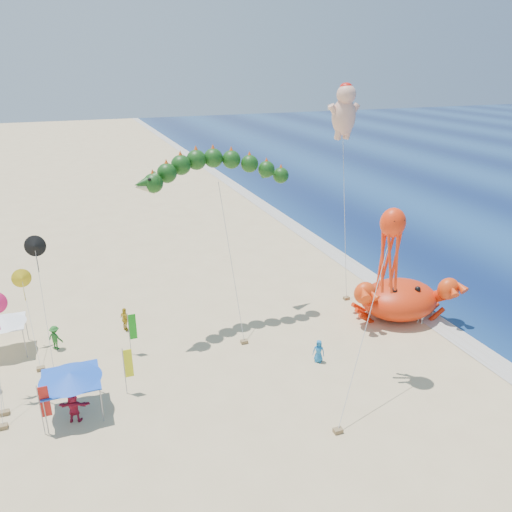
% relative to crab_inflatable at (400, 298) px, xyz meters
% --- Properties ---
extents(ground, '(320.00, 320.00, 0.00)m').
position_rel_crab_inflatable_xyz_m(ground, '(-9.84, -0.97, -1.62)').
color(ground, '#D1B784').
rests_on(ground, ground).
extents(foam_strip, '(320.00, 320.00, 0.00)m').
position_rel_crab_inflatable_xyz_m(foam_strip, '(2.16, -0.97, -1.61)').
color(foam_strip, silver).
rests_on(foam_strip, ground).
extents(crab_inflatable, '(8.37, 6.49, 3.67)m').
position_rel_crab_inflatable_xyz_m(crab_inflatable, '(0.00, 0.00, 0.00)').
color(crab_inflatable, red).
rests_on(crab_inflatable, ground).
extents(dragon_kite, '(12.13, 6.70, 12.92)m').
position_rel_crab_inflatable_xyz_m(dragon_kite, '(-13.50, 4.71, 9.98)').
color(dragon_kite, '#123D10').
rests_on(dragon_kite, ground).
extents(cherub_kite, '(2.02, 4.29, 17.53)m').
position_rel_crab_inflatable_xyz_m(cherub_kite, '(-1.73, 7.39, 13.78)').
color(cherub_kite, '#E9A98E').
rests_on(cherub_kite, ground).
extents(octopus_kite, '(6.32, 4.96, 11.20)m').
position_rel_crab_inflatable_xyz_m(octopus_kite, '(-5.99, -5.98, 7.36)').
color(octopus_kite, '#FF320D').
rests_on(octopus_kite, ground).
extents(canopy_blue, '(3.48, 3.48, 2.71)m').
position_rel_crab_inflatable_xyz_m(canopy_blue, '(-24.69, -3.00, 0.83)').
color(canopy_blue, gray).
rests_on(canopy_blue, ground).
extents(canopy_white, '(3.01, 3.01, 2.71)m').
position_rel_crab_inflatable_xyz_m(canopy_white, '(-28.81, 5.49, 0.82)').
color(canopy_white, gray).
rests_on(canopy_white, ground).
extents(feather_flags, '(10.18, 6.62, 3.20)m').
position_rel_crab_inflatable_xyz_m(feather_flags, '(-24.57, -0.62, 0.40)').
color(feather_flags, gray).
rests_on(feather_flags, ground).
extents(beachgoers, '(31.10, 10.55, 1.89)m').
position_rel_crab_inflatable_xyz_m(beachgoers, '(-21.25, 0.39, -0.72)').
color(beachgoers, '#1F76B9').
rests_on(beachgoers, ground).
extents(small_kites, '(4.21, 9.77, 9.36)m').
position_rel_crab_inflatable_xyz_m(small_kites, '(-27.36, 1.91, 4.64)').
color(small_kites, gold).
rests_on(small_kites, ground).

